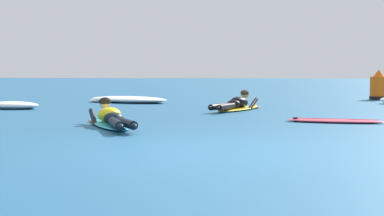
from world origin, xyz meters
name	(u,v)px	position (x,y,z in m)	size (l,w,h in m)	color
ground_plane	(252,104)	(0.00, 10.00, 0.00)	(120.00, 120.00, 0.00)	#235B84
surfer_near	(111,119)	(-2.15, 2.75, 0.14)	(1.56, 2.60, 0.53)	#2DB2D1
surfer_far	(237,105)	(-0.26, 7.28, 0.14)	(1.24, 2.58, 0.54)	yellow
drifting_surfboard	(334,121)	(1.77, 4.16, 0.03)	(1.88, 0.75, 0.16)	#E54C66
whitewater_front	(128,100)	(-3.77, 10.30, 0.09)	(2.91, 2.01, 0.20)	white
whitewater_mid_right	(12,105)	(-5.99, 7.02, 0.09)	(1.47, 0.87, 0.19)	white
channel_marker_buoy	(379,88)	(4.14, 13.25, 0.40)	(0.61, 0.61, 1.01)	#EA5B0F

